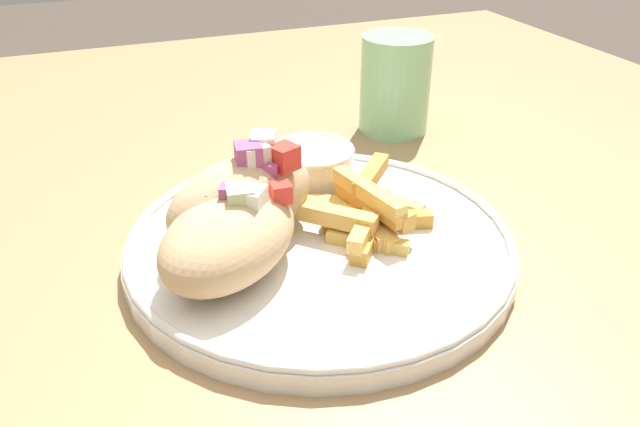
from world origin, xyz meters
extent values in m
cube|color=#9E7A51|center=(0.00, 0.00, 0.74)|extent=(1.23, 1.23, 0.04)
cylinder|color=#9E7A51|center=(0.55, 0.55, 0.36)|extent=(0.06, 0.06, 0.72)
cylinder|color=white|center=(0.03, -0.02, 0.77)|extent=(0.28, 0.28, 0.01)
torus|color=white|center=(0.03, -0.02, 0.78)|extent=(0.28, 0.28, 0.01)
ellipsoid|color=tan|center=(-0.04, -0.04, 0.80)|extent=(0.14, 0.14, 0.05)
cube|color=#B7D693|center=(-0.03, -0.03, 0.83)|extent=(0.02, 0.02, 0.02)
cube|color=silver|center=(-0.05, -0.02, 0.82)|extent=(0.01, 0.01, 0.01)
cube|color=red|center=(0.00, -0.03, 0.82)|extent=(0.01, 0.01, 0.01)
cube|color=white|center=(-0.02, -0.04, 0.82)|extent=(0.03, 0.03, 0.02)
cube|color=#A34C84|center=(-0.04, -0.03, 0.83)|extent=(0.01, 0.01, 0.01)
ellipsoid|color=tan|center=(-0.02, 0.00, 0.81)|extent=(0.13, 0.10, 0.06)
cube|color=#A34C84|center=(-0.01, 0.00, 0.84)|extent=(0.02, 0.02, 0.02)
cube|color=white|center=(0.00, 0.01, 0.84)|extent=(0.02, 0.02, 0.02)
cube|color=#B7D693|center=(0.00, 0.01, 0.84)|extent=(0.02, 0.02, 0.02)
cube|color=silver|center=(-0.01, 0.00, 0.84)|extent=(0.02, 0.02, 0.02)
cube|color=red|center=(0.01, -0.01, 0.84)|extent=(0.02, 0.02, 0.02)
cube|color=#A34C84|center=(0.00, -0.01, 0.83)|extent=(0.01, 0.01, 0.01)
cube|color=white|center=(0.00, 0.01, 0.84)|extent=(0.02, 0.02, 0.02)
cube|color=gold|center=(0.08, -0.02, 0.78)|extent=(0.08, 0.03, 0.01)
cube|color=#E5B251|center=(0.07, -0.02, 0.78)|extent=(0.01, 0.08, 0.01)
cube|color=#E5B251|center=(0.05, 0.01, 0.78)|extent=(0.06, 0.06, 0.01)
cube|color=#E5B251|center=(0.07, -0.02, 0.78)|extent=(0.06, 0.07, 0.01)
cube|color=#E5B251|center=(0.10, 0.00, 0.78)|extent=(0.04, 0.05, 0.01)
cube|color=#E5B251|center=(0.07, -0.01, 0.78)|extent=(0.02, 0.08, 0.01)
cube|color=#E5B251|center=(0.06, 0.01, 0.78)|extent=(0.06, 0.04, 0.01)
cube|color=#E5B251|center=(0.06, -0.04, 0.78)|extent=(0.05, 0.04, 0.01)
cube|color=gold|center=(0.06, -0.04, 0.78)|extent=(0.05, 0.06, 0.01)
cube|color=gold|center=(0.07, -0.02, 0.80)|extent=(0.02, 0.08, 0.01)
cube|color=gold|center=(0.07, -0.02, 0.79)|extent=(0.03, 0.07, 0.01)
cube|color=#E5B251|center=(0.04, -0.02, 0.79)|extent=(0.06, 0.06, 0.01)
cube|color=#E5B251|center=(0.06, -0.03, 0.79)|extent=(0.06, 0.07, 0.01)
cube|color=#E5B251|center=(0.07, -0.02, 0.80)|extent=(0.03, 0.08, 0.01)
cube|color=gold|center=(0.08, 0.01, 0.80)|extent=(0.05, 0.05, 0.01)
cylinder|color=white|center=(0.06, 0.06, 0.79)|extent=(0.07, 0.07, 0.03)
cylinder|color=beige|center=(0.06, 0.06, 0.80)|extent=(0.05, 0.05, 0.01)
torus|color=white|center=(0.06, 0.06, 0.81)|extent=(0.07, 0.07, 0.00)
cylinder|color=#8CCC93|center=(0.19, 0.17, 0.81)|extent=(0.07, 0.07, 0.10)
cylinder|color=silver|center=(0.19, 0.17, 0.80)|extent=(0.06, 0.06, 0.06)
camera|label=1|loc=(-0.11, -0.38, 1.02)|focal=35.00mm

